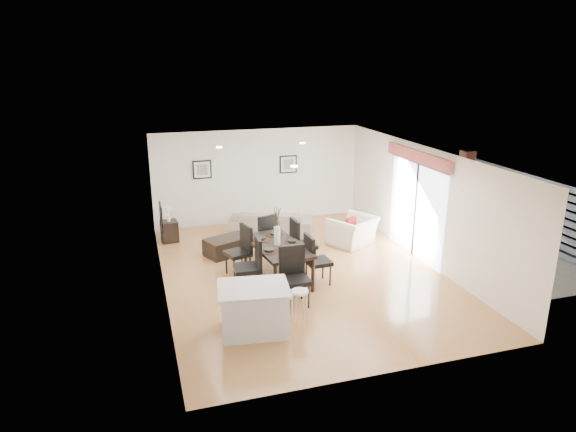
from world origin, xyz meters
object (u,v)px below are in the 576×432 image
object	(u,v)px
armchair	(352,231)
dining_chair_efar	(300,241)
dining_chair_foot	(265,234)
bar_stool	(300,295)
dining_chair_wfar	(242,247)
kitchen_island	(254,309)
dining_table	(277,248)
dining_chair_wnear	(252,262)
coffee_table	(228,246)
dining_chair_head	(294,272)
sofa	(271,222)
side_table	(170,231)
dining_chair_enear	(314,257)

from	to	relation	value
armchair	dining_chair_efar	xyz separation A→B (m)	(-1.77, -1.04, 0.29)
dining_chair_foot	bar_stool	distance (m)	3.23
dining_chair_wfar	kitchen_island	bearing A→B (deg)	-23.24
armchair	dining_table	distance (m)	2.89
armchair	dining_chair_wnear	bearing A→B (deg)	2.27
dining_chair_wfar	coffee_table	size ratio (longest dim) A/B	1.05
dining_chair_head	dining_chair_efar	bearing A→B (deg)	68.08
sofa	armchair	distance (m)	2.28
sofa	kitchen_island	size ratio (longest dim) A/B	1.65
coffee_table	dining_chair_head	bearing A→B (deg)	-97.64
armchair	sofa	bearing A→B (deg)	-68.78
dining_chair_wnear	dining_chair_efar	bearing A→B (deg)	129.83
dining_chair_efar	side_table	xyz separation A→B (m)	(-2.72, 2.64, -0.37)
bar_stool	dining_chair_foot	bearing A→B (deg)	86.71
sofa	kitchen_island	bearing A→B (deg)	92.20
dining_table	dining_chair_enear	size ratio (longest dim) A/B	1.83
dining_chair_wfar	bar_stool	distance (m)	2.59
dining_chair_wnear	dining_chair_enear	bearing A→B (deg)	94.12
bar_stool	sofa	bearing A→B (deg)	80.83
dining_table	dining_chair_head	world-z (taller)	dining_chair_head
dining_chair_head	side_table	distance (m)	4.77
sofa	dining_chair_enear	distance (m)	3.42
dining_chair_enear	kitchen_island	distance (m)	2.29
dining_chair_foot	kitchen_island	xyz separation A→B (m)	(-1.03, -3.22, -0.19)
dining_chair_efar	dining_chair_foot	bearing A→B (deg)	38.90
dining_chair_wnear	dining_chair_head	world-z (taller)	dining_chair_wnear
dining_chair_efar	kitchen_island	world-z (taller)	dining_chair_efar
armchair	side_table	bearing A→B (deg)	-50.16
coffee_table	kitchen_island	bearing A→B (deg)	-115.84
dining_chair_efar	coffee_table	bearing A→B (deg)	45.48
dining_chair_head	dining_chair_foot	size ratio (longest dim) A/B	1.03
armchair	dining_chair_wfar	distance (m)	3.28
dining_chair_head	bar_stool	bearing A→B (deg)	-100.19
dining_table	dining_chair_wfar	size ratio (longest dim) A/B	1.81
side_table	dining_chair_efar	bearing A→B (deg)	-44.12
dining_chair_foot	coffee_table	bearing A→B (deg)	-53.95
kitchen_island	dining_chair_foot	bearing A→B (deg)	80.38
coffee_table	dining_table	bearing A→B (deg)	-88.64
dining_chair_enear	dining_chair_wfar	bearing A→B (deg)	50.94
sofa	coffee_table	size ratio (longest dim) A/B	2.10
dining_chair_wnear	dining_chair_foot	bearing A→B (deg)	161.43
dining_chair_head	coffee_table	world-z (taller)	dining_chair_head
dining_chair_foot	side_table	bearing A→B (deg)	-61.41
dining_chair_head	dining_chair_foot	xyz separation A→B (m)	(0.03, 2.37, -0.02)
dining_chair_head	side_table	bearing A→B (deg)	115.63
dining_chair_wfar	dining_chair_foot	bearing A→B (deg)	118.05
sofa	side_table	bearing A→B (deg)	16.56
side_table	kitchen_island	world-z (taller)	kitchen_island
sofa	side_table	distance (m)	2.71
armchair	dining_chair_foot	bearing A→B (deg)	-22.83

